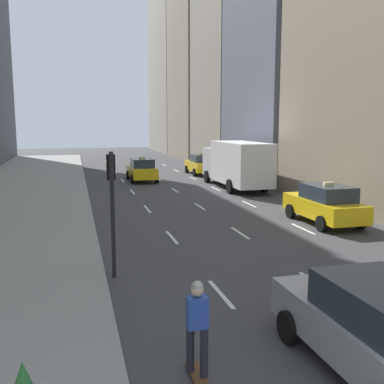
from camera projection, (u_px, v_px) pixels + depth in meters
sidewalk_left at (22, 193)px, 28.05m from camera, size 8.00×66.00×0.15m
lane_markings at (186, 197)px, 26.64m from camera, size 5.72×56.00×0.01m
building_row_right at (234, 29)px, 44.34m from camera, size 6.00×76.82×36.96m
taxi_lead at (142, 170)px, 34.09m from camera, size 2.02×4.40×1.87m
taxi_second at (325, 204)px, 19.61m from camera, size 2.02×4.40×1.87m
taxi_third at (201, 164)px, 38.65m from camera, size 2.02×4.40×1.87m
sedan_black_near at (376, 328)px, 7.74m from camera, size 2.02×4.47×1.72m
box_truck at (236, 163)px, 30.27m from camera, size 2.58×8.40×3.15m
skateboarder at (197, 325)px, 7.67m from camera, size 0.36×0.80×1.75m
traffic_light_pole at (112, 194)px, 12.61m from camera, size 0.24×0.42×3.60m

